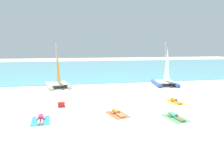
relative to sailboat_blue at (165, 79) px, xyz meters
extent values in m
plane|color=beige|center=(-7.26, -0.27, -0.74)|extent=(120.00, 120.00, 0.00)
cube|color=#5BB2C1|center=(-7.26, 22.42, -0.72)|extent=(120.00, 40.00, 0.05)
cylinder|color=blue|center=(-0.97, 0.27, -0.52)|extent=(1.02, 3.84, 0.44)
cylinder|color=blue|center=(1.01, -0.04, -0.52)|extent=(1.02, 3.84, 0.44)
cube|color=silver|center=(-0.01, -0.06, -0.28)|extent=(2.36, 2.73, 0.05)
cylinder|color=silver|center=(0.07, 0.48, 1.97)|extent=(0.09, 0.09, 4.55)
pyramid|color=white|center=(-0.06, -0.41, 1.83)|extent=(0.36, 1.99, 3.82)
cylinder|color=white|center=(-13.21, 1.12, -0.53)|extent=(1.17, 3.71, 0.42)
cylinder|color=white|center=(-11.31, 1.52, -0.53)|extent=(1.17, 3.71, 0.42)
cube|color=silver|center=(-12.23, 1.15, -0.29)|extent=(2.38, 2.72, 0.05)
cylinder|color=silver|center=(-12.33, 1.67, 1.89)|extent=(0.09, 0.09, 4.41)
pyramid|color=orange|center=(-12.16, 0.81, 1.75)|extent=(0.45, 1.91, 3.70)
cube|color=#338CD8|center=(-12.81, -9.80, -0.74)|extent=(1.26, 1.99, 0.01)
cylinder|color=#D83372|center=(-12.83, -9.60, -0.58)|extent=(0.35, 0.64, 0.30)
sphere|color=#D8AD84|center=(-12.86, -9.19, -0.58)|extent=(0.22, 0.22, 0.22)
cylinder|color=#D8AD84|center=(-12.86, -10.26, -0.66)|extent=(0.21, 0.79, 0.14)
cylinder|color=#D8AD84|center=(-12.68, -10.24, -0.66)|extent=(0.21, 0.79, 0.14)
cylinder|color=#D8AD84|center=(-13.06, -9.47, -0.67)|extent=(0.14, 0.46, 0.10)
cylinder|color=#D8AD84|center=(-12.62, -9.43, -0.67)|extent=(0.14, 0.46, 0.10)
cube|color=#EA5933|center=(-7.88, -9.55, -0.74)|extent=(1.56, 2.12, 0.01)
cylinder|color=orange|center=(-7.93, -9.35, -0.58)|extent=(0.45, 0.68, 0.30)
sphere|color=tan|center=(-8.04, -8.96, -0.58)|extent=(0.22, 0.22, 0.22)
cylinder|color=tan|center=(-7.85, -10.00, -0.66)|extent=(0.34, 0.79, 0.14)
cylinder|color=tan|center=(-7.68, -9.96, -0.66)|extent=(0.34, 0.79, 0.14)
cylinder|color=tan|center=(-8.19, -9.26, -0.67)|extent=(0.22, 0.46, 0.10)
cylinder|color=tan|center=(-7.76, -9.15, -0.67)|extent=(0.22, 0.46, 0.10)
cube|color=#4CB266|center=(-4.42, -10.99, -0.74)|extent=(1.37, 2.04, 0.01)
cylinder|color=#3FB28C|center=(-4.44, -10.80, -0.58)|extent=(0.39, 0.66, 0.30)
sphere|color=#8C6647|center=(-4.50, -10.39, -0.58)|extent=(0.22, 0.22, 0.22)
cylinder|color=#8C6647|center=(-4.44, -11.45, -0.66)|extent=(0.25, 0.79, 0.14)
cylinder|color=#8C6647|center=(-4.26, -11.43, -0.66)|extent=(0.25, 0.79, 0.14)
cylinder|color=#8C6647|center=(-4.69, -10.68, -0.67)|extent=(0.16, 0.46, 0.10)
cylinder|color=#8C6647|center=(-4.25, -10.61, -0.67)|extent=(0.16, 0.46, 0.10)
cube|color=yellow|center=(-2.53, -7.36, -0.74)|extent=(1.19, 1.95, 0.01)
cylinder|color=orange|center=(-2.54, -7.16, -0.58)|extent=(0.33, 0.63, 0.30)
sphere|color=tan|center=(-2.56, -6.75, -0.58)|extent=(0.22, 0.22, 0.22)
cylinder|color=tan|center=(-2.60, -7.81, -0.66)|extent=(0.18, 0.79, 0.14)
cylinder|color=tan|center=(-2.42, -7.81, -0.66)|extent=(0.18, 0.79, 0.14)
cylinder|color=tan|center=(-2.77, -7.02, -0.67)|extent=(0.12, 0.45, 0.10)
cylinder|color=tan|center=(-2.33, -7.00, -0.67)|extent=(0.12, 0.45, 0.10)
cube|color=red|center=(-11.65, -6.91, -0.56)|extent=(0.50, 0.36, 0.36)
camera|label=1|loc=(-10.96, -23.07, 3.82)|focal=34.41mm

